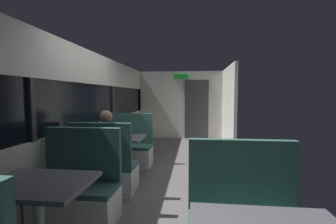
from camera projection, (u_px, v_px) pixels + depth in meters
name	position (u px, v px, depth m)	size (l,w,h in m)	color
ground_plane	(166.00, 182.00, 4.11)	(3.30, 9.20, 0.02)	#514F4C
carriage_window_panel_left	(85.00, 117.00, 4.19)	(0.09, 8.48, 2.30)	beige
carriage_end_bulkhead	(182.00, 105.00, 8.18)	(2.90, 0.11, 2.30)	beige
carriage_aisle_panel_right	(228.00, 107.00, 6.84)	(0.08, 2.40, 2.30)	beige
dining_table_near_window	(38.00, 193.00, 2.09)	(0.90, 0.70, 0.74)	#9E9EA3
bench_near_window_facing_entry	(78.00, 194.00, 2.80)	(0.95, 0.50, 1.10)	silver
dining_table_mid_window	(118.00, 142.00, 4.31)	(0.90, 0.70, 0.74)	#9E9EA3
bench_mid_window_facing_end	(104.00, 171.00, 3.63)	(0.95, 0.50, 1.10)	silver
bench_mid_window_facing_entry	(129.00, 150.00, 5.02)	(0.95, 0.50, 1.10)	silver
seated_passenger	(106.00, 157.00, 3.69)	(0.47, 0.55, 1.26)	#26262D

